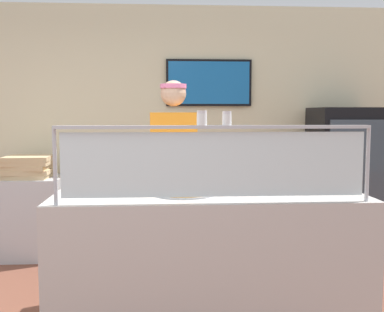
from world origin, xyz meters
name	(u,v)px	position (x,y,z in m)	size (l,w,h in m)	color
ground_plane	(201,294)	(1.05, 1.00, 0.00)	(12.00, 12.00, 0.00)	brown
shop_rear_unit	(190,125)	(1.05, 2.63, 1.36)	(6.49, 0.13, 2.70)	beige
serving_counter	(209,261)	(1.05, 0.40, 0.47)	(2.09, 0.80, 0.95)	#BCB7B2
sneeze_guard	(215,155)	(1.05, 0.06, 1.25)	(1.92, 0.06, 0.47)	#B2B5BC
pizza_tray	(184,192)	(0.88, 0.38, 0.97)	(0.43, 0.43, 0.04)	#9EA0A8
pizza_server	(192,189)	(0.93, 0.36, 0.99)	(0.07, 0.28, 0.01)	#ADAFB7
parmesan_shaker	(202,119)	(0.97, 0.06, 1.46)	(0.06, 0.06, 0.09)	white
pepper_flake_shaker	(227,119)	(1.12, 0.06, 1.46)	(0.06, 0.06, 0.09)	white
worker_figure	(174,172)	(0.83, 1.10, 1.01)	(0.41, 0.50, 1.76)	#23232D
drink_fridge	(345,179)	(2.72, 2.19, 0.78)	(0.70, 0.66, 1.55)	black
prep_shelf	(29,217)	(-0.65, 2.14, 0.42)	(0.70, 0.55, 0.83)	#B7BABF
pizza_box_stack	(28,167)	(-0.64, 2.14, 0.94)	(0.48, 0.47, 0.22)	tan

